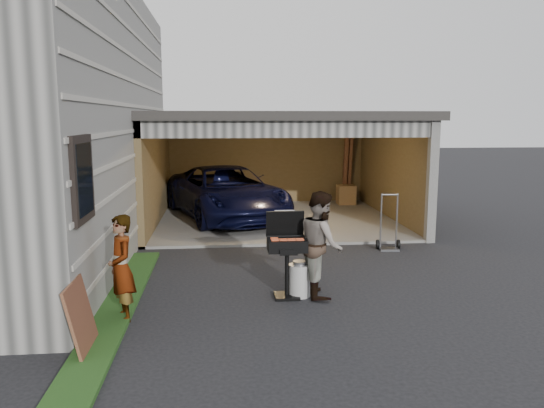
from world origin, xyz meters
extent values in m
plane|color=black|center=(0.00, 0.00, 0.00)|extent=(80.00, 80.00, 0.00)
cube|color=#193814|center=(-2.25, -1.00, 0.03)|extent=(0.50, 8.00, 0.06)
cube|color=#605E59|center=(0.75, 6.50, 0.03)|extent=(6.50, 6.00, 0.06)
cube|color=brown|center=(0.75, 9.43, 1.35)|extent=(6.50, 0.15, 2.70)
cube|color=brown|center=(3.92, 6.50, 1.35)|extent=(0.15, 6.00, 2.70)
cube|color=brown|center=(-2.42, 6.50, 1.35)|extent=(0.15, 6.00, 2.70)
cube|color=#2D2B28|center=(0.75, 6.50, 2.80)|extent=(6.80, 6.30, 0.20)
cube|color=#474744|center=(0.75, 3.58, 2.52)|extent=(6.50, 0.16, 0.36)
cube|color=silver|center=(0.75, 4.80, 2.62)|extent=(6.00, 2.40, 0.06)
cube|color=#474744|center=(3.90, 3.55, 1.35)|extent=(0.20, 0.18, 2.70)
cube|color=brown|center=(-1.80, 8.70, 0.31)|extent=(0.60, 0.50, 0.50)
cube|color=brown|center=(-1.80, 8.70, 0.79)|extent=(0.50, 0.45, 0.45)
cube|color=brown|center=(3.20, 8.60, 0.36)|extent=(0.55, 0.50, 0.60)
cube|color=#4E271A|center=(3.38, 9.20, 1.20)|extent=(0.24, 0.43, 2.20)
imported|color=black|center=(-0.60, 6.63, 0.70)|extent=(3.70, 5.50, 1.40)
imported|color=#9AA3C1|center=(-2.10, -0.50, 0.74)|extent=(0.54, 0.64, 1.47)
imported|color=#4D2D1E|center=(0.80, 0.26, 0.83)|extent=(0.66, 0.83, 1.65)
cube|color=black|center=(0.26, 0.20, 0.02)|extent=(0.38, 0.38, 0.05)
cylinder|color=black|center=(0.26, 0.20, 0.41)|extent=(0.06, 0.06, 0.76)
cube|color=black|center=(0.26, 0.20, 0.84)|extent=(0.59, 0.41, 0.18)
cube|color=#59595B|center=(0.26, 0.20, 0.91)|extent=(0.54, 0.36, 0.01)
cube|color=black|center=(0.26, 0.46, 1.12)|extent=(0.59, 0.11, 0.41)
cylinder|color=beige|center=(0.47, 0.25, 0.25)|extent=(0.39, 0.39, 0.51)
cube|color=#4E271A|center=(-2.40, -1.50, 0.43)|extent=(0.22, 0.78, 0.86)
cube|color=slate|center=(2.78, 2.93, 0.02)|extent=(0.41, 0.29, 0.04)
cylinder|color=black|center=(2.57, 3.09, 0.10)|extent=(0.07, 0.20, 0.20)
cylinder|color=black|center=(3.01, 3.04, 0.10)|extent=(0.07, 0.20, 0.20)
cylinder|color=slate|center=(2.63, 3.08, 0.61)|extent=(0.03, 0.03, 1.17)
cylinder|color=slate|center=(2.96, 3.04, 0.61)|extent=(0.03, 0.03, 1.17)
cylinder|color=slate|center=(2.79, 3.06, 1.17)|extent=(0.33, 0.07, 0.03)
camera|label=1|loc=(-0.73, -7.64, 2.76)|focal=35.00mm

